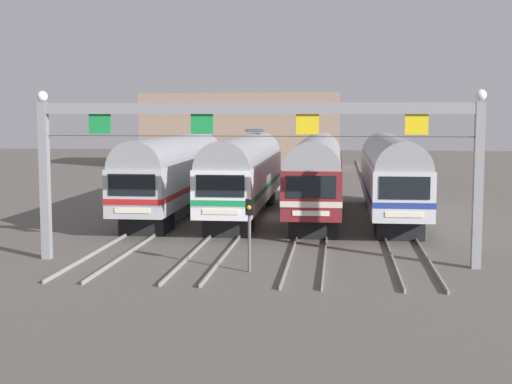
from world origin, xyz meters
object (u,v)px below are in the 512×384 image
at_px(commuter_train_silver, 391,172).
at_px(catenary_gantry, 254,137).
at_px(commuter_train_stainless, 174,171).
at_px(commuter_train_white, 245,171).
at_px(commuter_train_maroon, 317,172).
at_px(yard_signal_mast, 249,220).

height_order(commuter_train_silver, catenary_gantry, catenary_gantry).
relative_size(commuter_train_stainless, commuter_train_white, 1.00).
xyz_separation_m(commuter_train_white, catenary_gantry, (2.11, -13.50, 2.44)).
bearing_deg(commuter_train_maroon, yard_signal_mast, -97.93).
bearing_deg(catenary_gantry, commuter_train_stainless, 115.17).
bearing_deg(commuter_train_white, catenary_gantry, -81.10).
distance_m(commuter_train_stainless, catenary_gantry, 15.11).
bearing_deg(commuter_train_silver, commuter_train_white, 179.97).
distance_m(commuter_train_white, commuter_train_silver, 8.46).
bearing_deg(commuter_train_white, commuter_train_silver, -0.03).
bearing_deg(commuter_train_white, commuter_train_stainless, -179.94).
height_order(commuter_train_white, commuter_train_silver, commuter_train_white).
height_order(commuter_train_stainless, commuter_train_white, commuter_train_white).
distance_m(commuter_train_stainless, commuter_train_silver, 12.68).
xyz_separation_m(commuter_train_maroon, commuter_train_silver, (4.23, 0.00, 0.00)).
relative_size(commuter_train_white, yard_signal_mast, 6.31).
relative_size(catenary_gantry, yard_signal_mast, 6.26).
bearing_deg(commuter_train_stainless, catenary_gantry, -64.83).
xyz_separation_m(catenary_gantry, yard_signal_mast, (0.00, -1.68, -3.12)).
bearing_deg(commuter_train_silver, yard_signal_mast, -112.68).
bearing_deg(commuter_train_white, yard_signal_mast, -82.07).
relative_size(commuter_train_silver, yard_signal_mast, 6.31).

